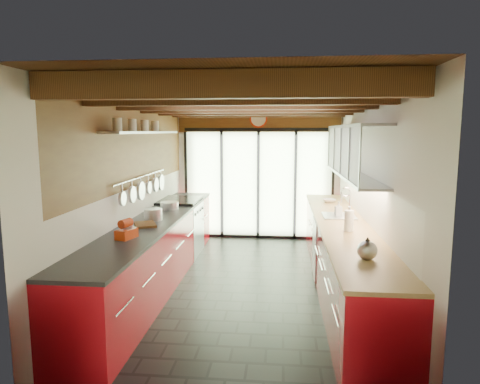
{
  "coord_description": "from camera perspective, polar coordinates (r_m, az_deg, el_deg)",
  "views": [
    {
      "loc": [
        0.46,
        -5.65,
        2.12
      ],
      "look_at": [
        -0.14,
        0.4,
        1.25
      ],
      "focal_mm": 32.0,
      "sensor_mm": 36.0,
      "label": 1
    }
  ],
  "objects": [
    {
      "name": "room_shell",
      "position": [
        5.69,
        0.96,
        3.44
      ],
      "size": [
        5.5,
        5.5,
        5.5
      ],
      "color": "silver",
      "rests_on": "ground"
    },
    {
      "name": "pot_large",
      "position": [
        5.91,
        -11.51,
        -2.95
      ],
      "size": [
        0.3,
        0.3,
        0.16
      ],
      "primitive_type": "cylinder",
      "rotation": [
        0.0,
        0.0,
        -0.27
      ],
      "color": "silver",
      "rests_on": "left_counter"
    },
    {
      "name": "pot_small",
      "position": [
        6.73,
        -9.37,
        -1.77
      ],
      "size": [
        0.32,
        0.32,
        0.11
      ],
      "primitive_type": "cylinder",
      "rotation": [
        0.0,
        0.0,
        0.15
      ],
      "color": "silver",
      "rests_on": "left_counter"
    },
    {
      "name": "right_counter",
      "position": [
        5.95,
        13.4,
        -8.28
      ],
      "size": [
        0.68,
        5.0,
        0.92
      ],
      "color": "red",
      "rests_on": "ground"
    },
    {
      "name": "ground",
      "position": [
        6.05,
        0.93,
        -12.36
      ],
      "size": [
        5.5,
        5.5,
        0.0
      ],
      "primitive_type": "plane",
      "color": "black",
      "rests_on": "ground"
    },
    {
      "name": "left_wall_fixtures",
      "position": [
        6.22,
        -12.52,
        5.02
      ],
      "size": [
        0.28,
        2.6,
        0.96
      ],
      "color": "silver",
      "rests_on": "ground"
    },
    {
      "name": "ceiling_beams",
      "position": [
        6.06,
        1.28,
        11.38
      ],
      "size": [
        3.14,
        5.06,
        4.9
      ],
      "color": "#593316",
      "rests_on": "ground"
    },
    {
      "name": "upper_cabinets_right",
      "position": [
        6.04,
        14.93,
        5.31
      ],
      "size": [
        0.34,
        3.0,
        3.0
      ],
      "color": "silver",
      "rests_on": "ground"
    },
    {
      "name": "kettle",
      "position": [
        4.23,
        16.61,
        -7.3
      ],
      "size": [
        0.23,
        0.26,
        0.22
      ],
      "color": "silver",
      "rests_on": "right_counter"
    },
    {
      "name": "soap_bottle",
      "position": [
        6.24,
        12.99,
        -2.19
      ],
      "size": [
        0.1,
        0.11,
        0.2
      ],
      "primitive_type": "imported",
      "rotation": [
        0.0,
        0.0,
        0.14
      ],
      "color": "silver",
      "rests_on": "right_counter"
    },
    {
      "name": "left_counter",
      "position": [
        6.14,
        -11.12,
        -7.69
      ],
      "size": [
        0.68,
        5.0,
        0.92
      ],
      "color": "red",
      "rests_on": "ground"
    },
    {
      "name": "bowl",
      "position": [
        7.41,
        11.82,
        -1.13
      ],
      "size": [
        0.24,
        0.24,
        0.06
      ],
      "primitive_type": "imported",
      "rotation": [
        0.0,
        0.0,
        0.08
      ],
      "color": "silver",
      "rests_on": "right_counter"
    },
    {
      "name": "sink_assembly",
      "position": [
        6.22,
        13.18,
        -2.83
      ],
      "size": [
        0.45,
        0.52,
        0.43
      ],
      "color": "silver",
      "rests_on": "right_counter"
    },
    {
      "name": "cutting_board",
      "position": [
        5.6,
        -12.53,
        -4.26
      ],
      "size": [
        0.37,
        0.42,
        0.03
      ],
      "primitive_type": "cube",
      "rotation": [
        0.0,
        0.0,
        0.43
      ],
      "color": "brown",
      "rests_on": "left_counter"
    },
    {
      "name": "stand_mixer",
      "position": [
        4.99,
        -14.88,
        -4.99
      ],
      "size": [
        0.21,
        0.28,
        0.23
      ],
      "color": "#BF360F",
      "rests_on": "left_counter"
    },
    {
      "name": "glass_door",
      "position": [
        8.37,
        2.46,
        4.98
      ],
      "size": [
        2.95,
        0.1,
        2.9
      ],
      "color": "#C6EAAD",
      "rests_on": "ground"
    },
    {
      "name": "range_stove",
      "position": [
        7.49,
        -7.94,
        -4.66
      ],
      "size": [
        0.66,
        0.9,
        0.97
      ],
      "color": "silver",
      "rests_on": "ground"
    },
    {
      "name": "paper_towel",
      "position": [
        5.3,
        14.32,
        -3.78
      ],
      "size": [
        0.14,
        0.14,
        0.3
      ],
      "color": "white",
      "rests_on": "right_counter"
    }
  ]
}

